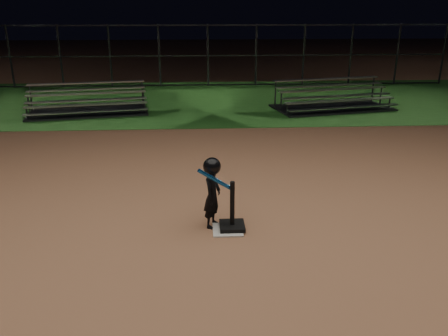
% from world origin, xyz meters
% --- Properties ---
extents(ground, '(80.00, 80.00, 0.00)m').
position_xyz_m(ground, '(0.00, 0.00, 0.00)').
color(ground, '#9E6747').
rests_on(ground, ground).
extents(grass_strip, '(60.00, 8.00, 0.01)m').
position_xyz_m(grass_strip, '(0.00, 10.00, 0.01)').
color(grass_strip, '#1D4D19').
rests_on(grass_strip, ground).
extents(home_plate, '(0.45, 0.45, 0.02)m').
position_xyz_m(home_plate, '(0.00, 0.00, 0.01)').
color(home_plate, beige).
rests_on(home_plate, ground).
extents(batting_tee, '(0.38, 0.38, 0.75)m').
position_xyz_m(batting_tee, '(0.07, 0.05, 0.16)').
color(batting_tee, black).
rests_on(batting_tee, home_plate).
extents(child_batter, '(0.55, 0.47, 1.11)m').
position_xyz_m(child_batter, '(-0.22, 0.17, 0.59)').
color(child_batter, black).
rests_on(child_batter, ground).
extents(bleacher_left, '(3.88, 2.38, 0.89)m').
position_xyz_m(bleacher_left, '(-3.90, 8.13, 0.18)').
color(bleacher_left, '#B2B1B6').
rests_on(bleacher_left, ground).
extents(bleacher_right, '(4.05, 2.56, 0.92)m').
position_xyz_m(bleacher_right, '(3.98, 8.31, 0.19)').
color(bleacher_right, '#ACABB0').
rests_on(bleacher_right, ground).
extents(backstop_fence, '(20.08, 0.08, 2.50)m').
position_xyz_m(backstop_fence, '(0.00, 13.00, 1.25)').
color(backstop_fence, '#38383D').
rests_on(backstop_fence, ground).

